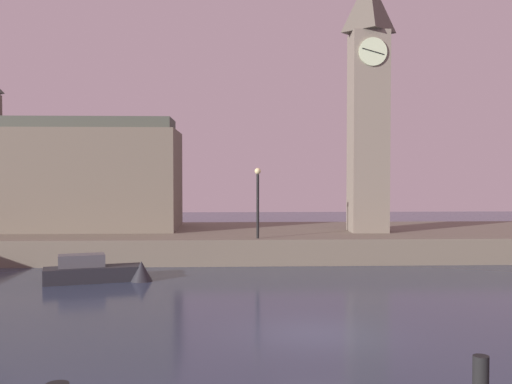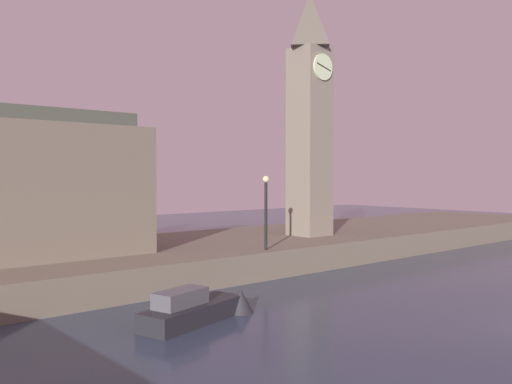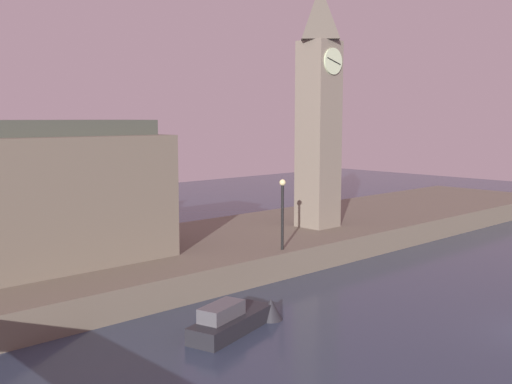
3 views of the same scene
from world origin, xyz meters
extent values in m
cube|color=#6B6051|center=(0.00, 20.00, 0.75)|extent=(70.00, 12.00, 1.50)
cube|color=slate|center=(5.94, 18.37, 7.78)|extent=(2.28, 2.28, 12.57)
cylinder|color=beige|center=(5.94, 17.17, 12.65)|extent=(1.73, 0.12, 1.73)
cube|color=black|center=(5.94, 17.10, 12.65)|extent=(1.35, 0.04, 0.43)
pyramid|color=#554E43|center=(5.94, 18.37, 15.89)|extent=(2.51, 2.51, 3.65)
cylinder|color=black|center=(-1.21, 14.78, 3.33)|extent=(0.16, 0.16, 3.67)
sphere|color=#F2E099|center=(-1.21, 14.78, 5.35)|extent=(0.36, 0.36, 0.36)
cube|color=#232328|center=(-9.38, 9.76, 0.36)|extent=(4.83, 2.62, 0.72)
cube|color=#515156|center=(-9.93, 9.76, 1.02)|extent=(2.35, 1.54, 0.60)
cone|color=#232328|center=(-7.07, 9.76, 0.39)|extent=(1.57, 1.57, 1.15)
camera|label=1|loc=(-2.68, -19.19, 5.26)|focal=41.89mm
camera|label=2|loc=(-20.99, -7.36, 5.56)|focal=38.54mm
camera|label=3|loc=(-25.49, -8.84, 8.93)|focal=42.56mm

